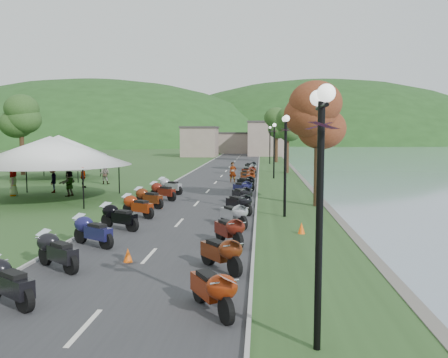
{
  "coord_description": "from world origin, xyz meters",
  "views": [
    {
      "loc": [
        3.78,
        -5.63,
        4.22
      ],
      "look_at": [
        1.48,
        24.03,
        1.3
      ],
      "focal_mm": 38.0,
      "sensor_mm": 36.0,
      "label": 1
    }
  ],
  "objects": [
    {
      "name": "traffic_cone_near",
      "position": [
        -0.51,
        9.17,
        0.24
      ],
      "size": [
        0.31,
        0.31,
        0.48
      ],
      "primitive_type": "cone",
      "color": "#F2590C",
      "rests_on": "ground"
    },
    {
      "name": "pedestrian_c",
      "position": [
        -10.83,
        26.5,
        0.0
      ],
      "size": [
        0.95,
        1.34,
        1.92
      ],
      "primitive_type": "imported",
      "rotation": [
        0.0,
        0.0,
        5.1
      ],
      "color": "slate",
      "rests_on": "ground"
    },
    {
      "name": "moto_row_right",
      "position": [
        2.65,
        25.42,
        0.55
      ],
      "size": [
        2.6,
        43.05,
        1.1
      ],
      "primitive_type": null,
      "color": "#331411",
      "rests_on": "ground"
    },
    {
      "name": "streetlamp_near",
      "position": [
        4.9,
        3.34,
        2.5
      ],
      "size": [
        1.4,
        1.4,
        5.0
      ],
      "primitive_type": null,
      "color": "black",
      "rests_on": "ground"
    },
    {
      "name": "tree_lakeside",
      "position": [
        7.04,
        21.64,
        3.84
      ],
      "size": [
        2.77,
        2.77,
        7.69
      ],
      "primitive_type": null,
      "color": "#355D25",
      "rests_on": "ground"
    },
    {
      "name": "vendor_tent_main",
      "position": [
        -9.33,
        23.04,
        2.0
      ],
      "size": [
        6.66,
        6.66,
        4.0
      ],
      "primitive_type": null,
      "color": "white",
      "rests_on": "ground"
    },
    {
      "name": "moto_row_left",
      "position": [
        -2.37,
        9.7,
        0.55
      ],
      "size": [
        2.6,
        35.58,
        1.1
      ],
      "primitive_type": null,
      "color": "#331411",
      "rests_on": "ground"
    },
    {
      "name": "road",
      "position": [
        0.0,
        40.0,
        0.01
      ],
      "size": [
        7.0,
        120.0,
        0.02
      ],
      "primitive_type": "cube",
      "color": "#333335",
      "rests_on": "ground"
    },
    {
      "name": "pedestrian_b",
      "position": [
        -8.97,
        32.19,
        0.0
      ],
      "size": [
        0.82,
        0.47,
        1.66
      ],
      "primitive_type": "imported",
      "rotation": [
        0.0,
        0.0,
        3.11
      ],
      "color": "slate",
      "rests_on": "ground"
    },
    {
      "name": "far_building",
      "position": [
        -2.0,
        85.0,
        2.5
      ],
      "size": [
        18.0,
        16.0,
        5.0
      ],
      "primitive_type": "cube",
      "color": "gray",
      "rests_on": "ground"
    },
    {
      "name": "hills_backdrop",
      "position": [
        0.0,
        200.0,
        0.0
      ],
      "size": [
        360.0,
        120.0,
        76.0
      ],
      "primitive_type": null,
      "color": "#285621",
      "rests_on": "ground"
    },
    {
      "name": "vendor_tent_side",
      "position": [
        -14.44,
        35.97,
        2.0
      ],
      "size": [
        5.65,
        5.65,
        4.0
      ],
      "primitive_type": null,
      "color": "white",
      "rests_on": "ground"
    }
  ]
}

